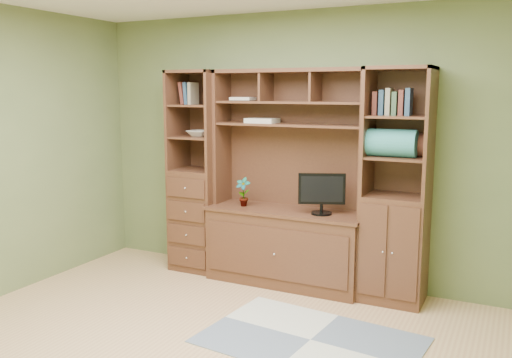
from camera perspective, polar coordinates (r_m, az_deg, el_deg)
The scene contains 11 objects.
room at distance 3.52m, azimuth -6.96°, elevation 0.26°, with size 4.60×4.10×2.64m.
center_hutch at distance 5.11m, azimuth 3.15°, elevation -0.00°, with size 1.54×0.53×2.05m, color #4B2A1A.
left_tower at distance 5.61m, azimuth -6.13°, elevation 0.78°, with size 0.50×0.45×2.05m, color #4B2A1A.
right_tower at distance 4.85m, azimuth 14.55°, elevation -0.80°, with size 0.55×0.45×2.05m, color #4B2A1A.
rug at distance 4.24m, azimuth 5.75°, elevation -16.54°, with size 1.56×1.04×0.01m, color #9DA2A3.
monitor at distance 4.95m, azimuth 6.94°, elevation -0.76°, with size 0.43×0.19×0.52m, color black.
orchid at distance 5.29m, azimuth -1.36°, elevation -1.36°, with size 0.15×0.10×0.28m, color #A35637.
magazines at distance 5.25m, azimuth 0.66°, elevation 6.17°, with size 0.29×0.21×0.04m, color #BDB2A1.
bowl at distance 5.55m, azimuth -5.98°, elevation 4.80°, with size 0.24×0.24×0.06m, color beige.
blanket_teal at distance 4.75m, azimuth 14.13°, elevation 3.70°, with size 0.41×0.24×0.24m, color teal.
blanket_red at distance 4.86m, azimuth 15.80°, elevation 3.52°, with size 0.36×0.20×0.20m, color brown.
Camera 1 is at (1.91, -2.90, 1.85)m, focal length 38.00 mm.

